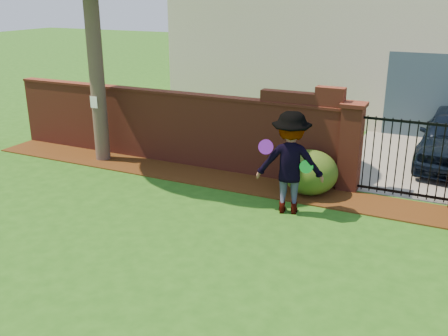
% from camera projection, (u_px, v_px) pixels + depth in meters
% --- Properties ---
extents(ground, '(80.00, 80.00, 0.01)m').
position_uv_depth(ground, '(149.00, 247.00, 8.45)').
color(ground, '#235715').
rests_on(ground, ground).
extents(mulch_bed, '(11.10, 1.08, 0.03)m').
position_uv_depth(mulch_bed, '(195.00, 175.00, 11.68)').
color(mulch_bed, '#3B1E0A').
rests_on(mulch_bed, ground).
extents(brick_wall, '(8.70, 0.31, 2.16)m').
position_uv_depth(brick_wall, '(169.00, 125.00, 12.37)').
color(brick_wall, maroon).
rests_on(brick_wall, ground).
extents(pillar_left, '(0.50, 0.50, 1.88)m').
position_uv_depth(pillar_left, '(351.00, 147.00, 10.57)').
color(pillar_left, maroon).
rests_on(pillar_left, ground).
extents(iron_gate, '(1.78, 0.03, 1.60)m').
position_uv_depth(iron_gate, '(406.00, 158.00, 10.16)').
color(iron_gate, black).
rests_on(iron_gate, ground).
extents(driveway, '(3.20, 8.00, 0.01)m').
position_uv_depth(driveway, '(420.00, 147.00, 13.85)').
color(driveway, gray).
rests_on(driveway, ground).
extents(house, '(12.40, 6.40, 6.30)m').
position_uv_depth(house, '(366.00, 17.00, 17.23)').
color(house, beige).
rests_on(house, ground).
extents(paper_notice, '(0.20, 0.01, 0.28)m').
position_uv_depth(paper_notice, '(94.00, 102.00, 12.15)').
color(paper_notice, white).
rests_on(paper_notice, tree).
extents(shrub_left, '(1.14, 1.14, 0.93)m').
position_uv_depth(shrub_left, '(310.00, 172.00, 10.52)').
color(shrub_left, '#264D17').
rests_on(shrub_left, ground).
extents(man, '(1.42, 1.04, 1.96)m').
position_uv_depth(man, '(290.00, 163.00, 9.45)').
color(man, gray).
rests_on(man, ground).
extents(frisbee_purple, '(0.29, 0.16, 0.27)m').
position_uv_depth(frisbee_purple, '(266.00, 147.00, 9.30)').
color(frisbee_purple, purple).
rests_on(frisbee_purple, man).
extents(frisbee_green, '(0.26, 0.16, 0.25)m').
position_uv_depth(frisbee_green, '(306.00, 167.00, 9.30)').
color(frisbee_green, green).
rests_on(frisbee_green, man).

